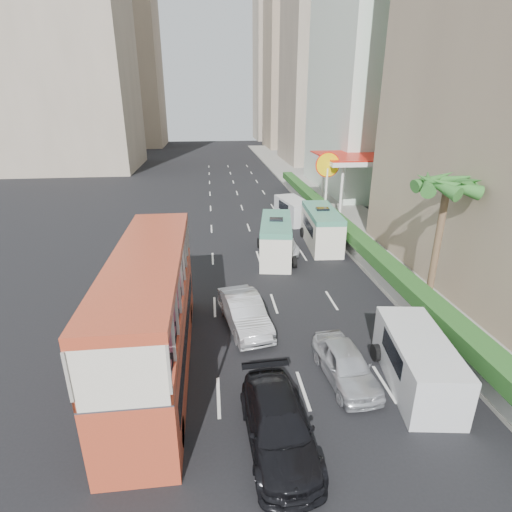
{
  "coord_description": "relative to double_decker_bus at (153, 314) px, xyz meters",
  "views": [
    {
      "loc": [
        -3.59,
        -13.93,
        10.22
      ],
      "look_at": [
        -1.5,
        4.0,
        3.2
      ],
      "focal_mm": 28.0,
      "sensor_mm": 36.0,
      "label": 1
    }
  ],
  "objects": [
    {
      "name": "double_decker_bus",
      "position": [
        0.0,
        0.0,
        0.0
      ],
      "size": [
        2.5,
        11.0,
        5.06
      ],
      "primitive_type": "cube",
      "color": "#B94125",
      "rests_on": "ground"
    },
    {
      "name": "shell_station",
      "position": [
        16.0,
        23.0,
        0.22
      ],
      "size": [
        6.5,
        8.0,
        5.5
      ],
      "primitive_type": "cube",
      "color": "silver",
      "rests_on": "ground"
    },
    {
      "name": "tower_far_b",
      "position": [
        23.0,
        104.0,
        17.47
      ],
      "size": [
        14.0,
        14.0,
        40.0
      ],
      "primitive_type": "cube",
      "color": "tan",
      "rests_on": "ground"
    },
    {
      "name": "palm_tree",
      "position": [
        13.8,
        4.0,
        0.85
      ],
      "size": [
        0.36,
        0.36,
        6.4
      ],
      "primitive_type": "cylinder",
      "color": "brown",
      "rests_on": "sidewalk"
    },
    {
      "name": "minibus_near",
      "position": [
        6.8,
        11.81,
        -1.19
      ],
      "size": [
        2.99,
        6.28,
        2.67
      ],
      "primitive_type": "cube",
      "rotation": [
        0.0,
        0.0,
        -0.17
      ],
      "color": "silver",
      "rests_on": "ground"
    },
    {
      "name": "tower_mid",
      "position": [
        24.0,
        58.0,
        22.47
      ],
      "size": [
        16.0,
        16.0,
        50.0
      ],
      "primitive_type": "cube",
      "color": "tan",
      "rests_on": "ground"
    },
    {
      "name": "hedge",
      "position": [
        12.2,
        14.0,
        -1.0
      ],
      "size": [
        1.1,
        44.0,
        0.7
      ],
      "primitive_type": "cube",
      "color": "#2D6626",
      "rests_on": "kerb_wall"
    },
    {
      "name": "sidewalk",
      "position": [
        15.0,
        25.0,
        -2.44
      ],
      "size": [
        6.0,
        120.0,
        0.18
      ],
      "primitive_type": "cube",
      "color": "#99968C",
      "rests_on": "ground"
    },
    {
      "name": "car_silver_lane_b",
      "position": [
        7.36,
        -1.52,
        -2.53
      ],
      "size": [
        1.98,
        4.23,
        1.4
      ],
      "primitive_type": "imported",
      "rotation": [
        0.0,
        0.0,
        0.08
      ],
      "color": "silver",
      "rests_on": "ground"
    },
    {
      "name": "ground_plane",
      "position": [
        6.0,
        0.0,
        -2.53
      ],
      "size": [
        200.0,
        200.0,
        0.0
      ],
      "primitive_type": "plane",
      "color": "black",
      "rests_on": "ground"
    },
    {
      "name": "car_silver_lane_a",
      "position": [
        3.8,
        2.83,
        -2.53
      ],
      "size": [
        2.49,
        4.95,
        1.56
      ],
      "primitive_type": "imported",
      "rotation": [
        0.0,
        0.0,
        0.19
      ],
      "color": "silver",
      "rests_on": "ground"
    },
    {
      "name": "panel_van_far",
      "position": [
        9.87,
        20.64,
        -1.55
      ],
      "size": [
        2.85,
        5.19,
        1.96
      ],
      "primitive_type": "cube",
      "rotation": [
        0.0,
        0.0,
        0.19
      ],
      "color": "silver",
      "rests_on": "ground"
    },
    {
      "name": "panel_van_near",
      "position": [
        9.96,
        -2.07,
        -1.53
      ],
      "size": [
        2.69,
        5.22,
        2.0
      ],
      "primitive_type": "cube",
      "rotation": [
        0.0,
        0.0,
        -0.14
      ],
      "color": "silver",
      "rests_on": "ground"
    },
    {
      "name": "kerb_wall",
      "position": [
        12.2,
        14.0,
        -1.85
      ],
      "size": [
        0.3,
        44.0,
        1.0
      ],
      "primitive_type": "cube",
      "color": "silver",
      "rests_on": "sidewalk"
    },
    {
      "name": "van_asset",
      "position": [
        7.37,
        12.93,
        -2.53
      ],
      "size": [
        2.26,
        4.66,
        1.28
      ],
      "primitive_type": "imported",
      "rotation": [
        0.0,
        0.0,
        -0.03
      ],
      "color": "silver",
      "rests_on": "ground"
    },
    {
      "name": "tower_left_b",
      "position": [
        -16.0,
        90.0,
        20.47
      ],
      "size": [
        16.0,
        16.0,
        46.0
      ],
      "primitive_type": "cube",
      "color": "tan",
      "rests_on": "ground"
    },
    {
      "name": "tower_far_a",
      "position": [
        23.0,
        82.0,
        19.47
      ],
      "size": [
        14.0,
        14.0,
        44.0
      ],
      "primitive_type": "cube",
      "color": "tan",
      "rests_on": "ground"
    },
    {
      "name": "minibus_far",
      "position": [
        10.59,
        13.9,
        -1.16
      ],
      "size": [
        2.46,
        6.31,
        2.74
      ],
      "primitive_type": "cube",
      "rotation": [
        0.0,
        0.0,
        -0.06
      ],
      "color": "silver",
      "rests_on": "ground"
    },
    {
      "name": "car_black",
      "position": [
        4.23,
        -4.35,
        -2.53
      ],
      "size": [
        2.24,
        5.07,
        1.45
      ],
      "primitive_type": "imported",
      "rotation": [
        0.0,
        0.0,
        0.04
      ],
      "color": "black",
      "rests_on": "ground"
    }
  ]
}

